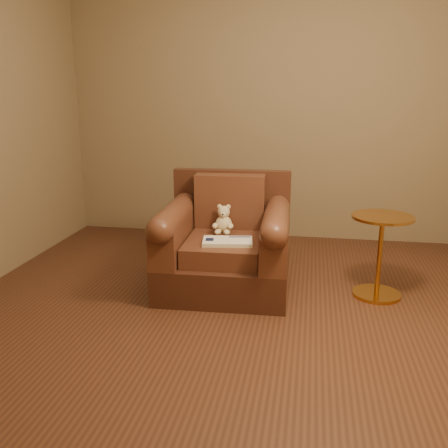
# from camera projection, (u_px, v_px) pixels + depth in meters

# --- Properties ---
(floor) EXTENTS (4.00, 4.00, 0.00)m
(floor) POSITION_uv_depth(u_px,v_px,m) (228.00, 312.00, 3.53)
(floor) COLOR #512D1C
(floor) RESTS_ON ground
(room) EXTENTS (4.02, 4.02, 2.71)m
(room) POSITION_uv_depth(u_px,v_px,m) (229.00, 58.00, 3.08)
(room) COLOR #877353
(room) RESTS_ON ground
(armchair) EXTENTS (1.01, 0.96, 0.88)m
(armchair) POSITION_uv_depth(u_px,v_px,m) (226.00, 245.00, 3.93)
(armchair) COLOR #422216
(armchair) RESTS_ON floor
(teddy_bear) EXTENTS (0.17, 0.19, 0.23)m
(teddy_bear) POSITION_uv_depth(u_px,v_px,m) (223.00, 222.00, 3.97)
(teddy_bear) COLOR beige
(teddy_bear) RESTS_ON armchair
(guidebook) EXTENTS (0.39, 0.27, 0.03)m
(guidebook) POSITION_uv_depth(u_px,v_px,m) (228.00, 241.00, 3.70)
(guidebook) COLOR beige
(guidebook) RESTS_ON armchair
(side_table) EXTENTS (0.45, 0.45, 0.63)m
(side_table) POSITION_uv_depth(u_px,v_px,m) (380.00, 253.00, 3.73)
(side_table) COLOR #C78736
(side_table) RESTS_ON floor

